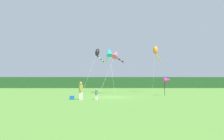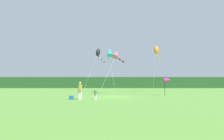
{
  "view_description": "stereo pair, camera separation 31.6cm",
  "coord_description": "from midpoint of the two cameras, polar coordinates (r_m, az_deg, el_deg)",
  "views": [
    {
      "loc": [
        -0.35,
        -23.09,
        1.63
      ],
      "look_at": [
        0.0,
        6.0,
        3.66
      ],
      "focal_mm": 30.79,
      "sensor_mm": 36.0,
      "label": 1
    },
    {
      "loc": [
        -0.04,
        -23.09,
        1.63
      ],
      "look_at": [
        0.0,
        6.0,
        3.66
      ],
      "focal_mm": 30.79,
      "sensor_mm": 36.0,
      "label": 2
    }
  ],
  "objects": [
    {
      "name": "ground_plane",
      "position": [
        23.15,
        -0.21,
        -8.03
      ],
      "size": [
        120.0,
        120.0,
        0.0
      ],
      "primitive_type": "plane",
      "color": "#5B9338"
    },
    {
      "name": "distant_treeline",
      "position": [
        68.09,
        -0.53,
        -3.75
      ],
      "size": [
        108.0,
        3.83,
        3.82
      ],
      "primitive_type": "cube",
      "color": "#234C23",
      "rests_on": "ground"
    },
    {
      "name": "person_adult",
      "position": [
        19.62,
        -9.72,
        -5.79
      ],
      "size": [
        0.39,
        0.39,
        1.78
      ],
      "color": "silver",
      "rests_on": "ground"
    },
    {
      "name": "person_child",
      "position": [
        19.03,
        -5.12,
        -7.04
      ],
      "size": [
        0.24,
        0.24,
        1.1
      ],
      "color": "silver",
      "rests_on": "ground"
    },
    {
      "name": "cooler_box",
      "position": [
        19.88,
        -12.26,
        -8.05
      ],
      "size": [
        0.43,
        0.31,
        0.39
      ],
      "primitive_type": "cube",
      "color": "#1959B2",
      "rests_on": "ground"
    },
    {
      "name": "banner_flag_pole",
      "position": [
        26.69,
        15.69,
        -2.89
      ],
      "size": [
        0.9,
        0.7,
        2.55
      ],
      "color": "black",
      "rests_on": "ground"
    },
    {
      "name": "kite_orange",
      "position": [
        37.46,
        12.65,
        5.51
      ],
      "size": [
        3.21,
        5.88,
        8.74
      ],
      "color": "#B2B2B2",
      "rests_on": "ground"
    },
    {
      "name": "kite_black",
      "position": [
        37.09,
        -4.51,
        4.99
      ],
      "size": [
        3.39,
        7.81,
        8.44
      ],
      "color": "#B2B2B2",
      "rests_on": "ground"
    },
    {
      "name": "kite_cyan",
      "position": [
        31.84,
        -1.17,
        5.17
      ],
      "size": [
        1.74,
        6.73,
        7.64
      ],
      "color": "#B2B2B2",
      "rests_on": "ground"
    },
    {
      "name": "kite_rainbow",
      "position": [
        30.74,
        0.92,
        4.64
      ],
      "size": [
        4.07,
        7.13,
        7.16
      ],
      "color": "#B2B2B2",
      "rests_on": "ground"
    }
  ]
}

